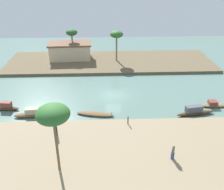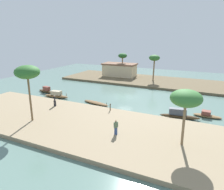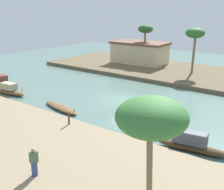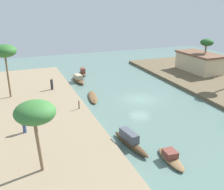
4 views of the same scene
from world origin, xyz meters
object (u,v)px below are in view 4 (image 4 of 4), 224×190
object	(u,v)px
sampan_near_left_bank	(78,79)
palm_tree_left_far	(35,113)
sampan_downstream_large	(171,157)
sampan_open_hull	(130,141)
person_by_mooring	(24,125)
riverside_building	(199,62)
palm_tree_left_near	(5,51)
person_on_near_bank	(52,85)
mooring_post	(79,105)
palm_tree_right_short	(207,43)
sampan_upstream_small	(83,72)
sampan_with_tall_canopy	(93,97)

from	to	relation	value
sampan_near_left_bank	palm_tree_left_far	world-z (taller)	palm_tree_left_far
sampan_near_left_bank	sampan_downstream_large	bearing A→B (deg)	-1.41
sampan_open_hull	person_by_mooring	bearing A→B (deg)	-129.83
sampan_near_left_bank	riverside_building	bearing A→B (deg)	77.55
palm_tree_left_near	person_on_near_bank	bearing A→B (deg)	101.83
sampan_near_left_bank	riverside_building	world-z (taller)	riverside_building
mooring_post	palm_tree_right_short	distance (m)	28.14
sampan_upstream_small	person_by_mooring	world-z (taller)	person_by_mooring
sampan_with_tall_canopy	palm_tree_left_near	xyz separation A→B (m)	(-3.28, -10.70, 6.54)
sampan_with_tall_canopy	riverside_building	xyz separation A→B (m)	(-5.55, 22.28, 2.01)
sampan_upstream_small	sampan_downstream_large	distance (m)	29.66
sampan_downstream_large	palm_tree_right_short	xyz separation A→B (m)	(-22.08, 21.46, 5.32)
palm_tree_left_near	palm_tree_left_far	size ratio (longest dim) A/B	1.25
sampan_near_left_bank	sampan_upstream_small	size ratio (longest dim) A/B	1.23
palm_tree_left_far	palm_tree_left_near	bearing A→B (deg)	-174.23
person_on_near_bank	palm_tree_left_near	bearing A→B (deg)	-30.11
sampan_upstream_small	mooring_post	xyz separation A→B (m)	(16.83, -5.01, 0.58)
person_by_mooring	mooring_post	xyz separation A→B (m)	(-3.95, 6.57, -0.24)
sampan_with_tall_canopy	palm_tree_left_near	distance (m)	12.96
sampan_downstream_large	sampan_near_left_bank	bearing A→B (deg)	-174.42
sampan_near_left_bank	mooring_post	size ratio (longest dim) A/B	4.74
sampan_near_left_bank	person_on_near_bank	distance (m)	6.35
sampan_near_left_bank	sampan_upstream_small	world-z (taller)	sampan_near_left_bank
person_on_near_bank	palm_tree_left_far	size ratio (longest dim) A/B	0.30
sampan_near_left_bank	palm_tree_left_near	bearing A→B (deg)	-69.56
sampan_near_left_bank	mooring_post	distance (m)	12.96
sampan_upstream_small	sampan_downstream_large	bearing A→B (deg)	7.33
sampan_near_left_bank	sampan_with_tall_canopy	bearing A→B (deg)	-5.43
person_by_mooring	palm_tree_left_far	xyz separation A→B (m)	(6.95, 0.75, 4.08)
sampan_downstream_large	sampan_open_hull	distance (m)	4.13
palm_tree_left_far	riverside_building	world-z (taller)	palm_tree_left_far
sampan_downstream_large	riverside_building	world-z (taller)	riverside_building
sampan_near_left_bank	palm_tree_right_short	world-z (taller)	palm_tree_right_short
palm_tree_left_far	sampan_with_tall_canopy	bearing A→B (deg)	149.60
person_by_mooring	palm_tree_left_near	xyz separation A→B (m)	(-11.40, -1.10, 5.47)
person_on_near_bank	person_by_mooring	bearing A→B (deg)	27.63
palm_tree_left_far	sampan_upstream_small	bearing A→B (deg)	158.67
palm_tree_left_near	person_by_mooring	bearing A→B (deg)	5.54
person_on_near_bank	mooring_post	world-z (taller)	person_on_near_bank
palm_tree_right_short	riverside_building	size ratio (longest dim) A/B	0.66
sampan_downstream_large	mooring_post	xyz separation A→B (m)	(-12.83, -4.71, 0.69)
sampan_near_left_bank	mooring_post	bearing A→B (deg)	-18.81
sampan_downstream_large	person_by_mooring	world-z (taller)	person_by_mooring
mooring_post	palm_tree_left_far	xyz separation A→B (m)	(10.91, -5.82, 4.32)
sampan_upstream_small	person_on_near_bank	world-z (taller)	person_on_near_bank
sampan_upstream_small	mooring_post	bearing A→B (deg)	-8.67
mooring_post	sampan_with_tall_canopy	bearing A→B (deg)	144.07
sampan_with_tall_canopy	sampan_near_left_bank	size ratio (longest dim) A/B	1.05
sampan_with_tall_canopy	palm_tree_left_far	world-z (taller)	palm_tree_left_far
sampan_downstream_large	palm_tree_left_far	xyz separation A→B (m)	(-1.92, -10.53, 5.02)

